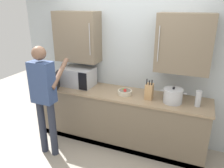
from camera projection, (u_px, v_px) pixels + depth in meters
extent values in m
plane|color=#9E9384|center=(104.00, 166.00, 3.27)|extent=(9.30, 9.30, 0.00)
cube|color=#B2BCC1|center=(129.00, 59.00, 3.73)|extent=(4.07, 0.10, 2.78)
cube|color=#756651|center=(77.00, 37.00, 3.73)|extent=(0.77, 0.32, 0.84)
cylinder|color=#B7BABF|center=(90.00, 39.00, 3.46)|extent=(0.01, 0.01, 0.50)
cube|color=#756651|center=(184.00, 44.00, 3.11)|extent=(0.77, 0.32, 0.84)
cylinder|color=#B7BABF|center=(159.00, 44.00, 3.08)|extent=(0.01, 0.01, 0.50)
cube|color=#756651|center=(121.00, 118.00, 3.74)|extent=(2.74, 0.61, 0.87)
cube|color=#937A5B|center=(122.00, 94.00, 3.59)|extent=(2.78, 0.65, 0.03)
cube|color=black|center=(115.00, 147.00, 3.63)|extent=(2.74, 0.04, 0.09)
cube|color=#B7BABF|center=(78.00, 77.00, 3.86)|extent=(0.55, 0.38, 0.32)
cube|color=beige|center=(74.00, 76.00, 3.88)|extent=(0.36, 0.33, 0.26)
cube|color=black|center=(83.00, 82.00, 3.62)|extent=(0.15, 0.01, 0.29)
cube|color=black|center=(56.00, 82.00, 3.61)|extent=(0.17, 0.37, 0.29)
cylinder|color=beige|center=(125.00, 92.00, 3.51)|extent=(0.23, 0.23, 0.07)
cylinder|color=#6B6659|center=(125.00, 91.00, 3.50)|extent=(0.19, 0.19, 0.04)
sphere|color=#5B9333|center=(123.00, 90.00, 3.53)|extent=(0.05, 0.05, 0.05)
sphere|color=#511E5B|center=(125.00, 91.00, 3.50)|extent=(0.05, 0.05, 0.05)
sphere|color=red|center=(125.00, 92.00, 3.45)|extent=(0.05, 0.05, 0.05)
sphere|color=red|center=(125.00, 90.00, 3.49)|extent=(0.06, 0.06, 0.06)
sphere|color=#5B9333|center=(125.00, 90.00, 3.50)|extent=(0.05, 0.05, 0.05)
cylinder|color=#B7BABF|center=(198.00, 100.00, 3.08)|extent=(0.08, 0.08, 0.20)
cylinder|color=#B7BABF|center=(199.00, 92.00, 3.04)|extent=(0.08, 0.08, 0.03)
cylinder|color=#B7BABF|center=(173.00, 96.00, 3.20)|extent=(0.27, 0.27, 0.20)
cylinder|color=#B7BABF|center=(174.00, 90.00, 3.16)|extent=(0.28, 0.28, 0.02)
cylinder|color=black|center=(174.00, 88.00, 3.16)|extent=(0.04, 0.04, 0.03)
cylinder|color=#B7BABF|center=(162.00, 90.00, 3.24)|extent=(0.05, 0.02, 0.02)
cylinder|color=#B7BABF|center=(185.00, 94.00, 3.12)|extent=(0.05, 0.02, 0.02)
cube|color=tan|center=(149.00, 91.00, 3.33)|extent=(0.11, 0.15, 0.23)
cylinder|color=black|center=(147.00, 82.00, 3.27)|extent=(0.02, 0.02, 0.09)
cylinder|color=black|center=(149.00, 83.00, 3.26)|extent=(0.02, 0.02, 0.07)
cylinder|color=black|center=(152.00, 83.00, 3.24)|extent=(0.02, 0.02, 0.08)
cylinder|color=#282D3D|center=(42.00, 127.00, 3.46)|extent=(0.11, 0.11, 0.90)
cylinder|color=#282D3D|center=(53.00, 129.00, 3.39)|extent=(0.11, 0.11, 0.90)
cube|color=#334775|center=(42.00, 82.00, 3.16)|extent=(0.34, 0.20, 0.61)
sphere|color=brown|center=(39.00, 53.00, 3.01)|extent=(0.20, 0.20, 0.20)
cylinder|color=brown|center=(60.00, 73.00, 3.28)|extent=(0.12, 0.51, 0.37)
cylinder|color=#334775|center=(32.00, 84.00, 3.25)|extent=(0.07, 0.07, 0.52)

